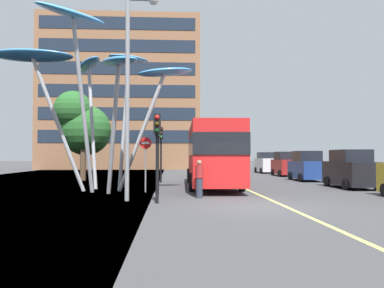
# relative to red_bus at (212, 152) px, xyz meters

# --- Properties ---
(ground) EXTENTS (120.00, 240.00, 0.10)m
(ground) POSITION_rel_red_bus_xyz_m (-0.15, -8.93, -2.13)
(ground) COLOR #424244
(red_bus) EXTENTS (3.10, 11.45, 3.82)m
(red_bus) POSITION_rel_red_bus_xyz_m (0.00, 0.00, 0.00)
(red_bus) COLOR red
(red_bus) RESTS_ON ground
(leaf_sculpture) EXTENTS (10.63, 9.74, 9.19)m
(leaf_sculpture) POSITION_rel_red_bus_xyz_m (-6.59, -2.71, 4.61)
(leaf_sculpture) COLOR #9EA0A5
(leaf_sculpture) RESTS_ON ground
(traffic_light_kerb_near) EXTENTS (0.28, 0.42, 3.47)m
(traffic_light_kerb_near) POSITION_rel_red_bus_xyz_m (-2.99, -8.06, 0.44)
(traffic_light_kerb_near) COLOR black
(traffic_light_kerb_near) RESTS_ON ground
(traffic_light_kerb_far) EXTENTS (0.28, 0.42, 3.50)m
(traffic_light_kerb_far) POSITION_rel_red_bus_xyz_m (-3.08, -4.46, 0.46)
(traffic_light_kerb_far) COLOR black
(traffic_light_kerb_far) RESTS_ON ground
(traffic_light_island_mid) EXTENTS (0.28, 0.42, 3.79)m
(traffic_light_island_mid) POSITION_rel_red_bus_xyz_m (-3.13, 3.60, 0.66)
(traffic_light_island_mid) COLOR black
(traffic_light_island_mid) RESTS_ON ground
(car_parked_mid) EXTENTS (1.95, 4.07, 2.20)m
(car_parked_mid) POSITION_rel_red_bus_xyz_m (7.81, -1.37, -1.05)
(car_parked_mid) COLOR black
(car_parked_mid) RESTS_ON ground
(car_parked_far) EXTENTS (1.95, 3.84, 2.20)m
(car_parked_far) POSITION_rel_red_bus_xyz_m (7.57, 5.20, -1.06)
(car_parked_far) COLOR navy
(car_parked_far) RESTS_ON ground
(car_side_street) EXTENTS (2.07, 3.81, 2.21)m
(car_side_street) POSITION_rel_red_bus_xyz_m (8.01, 11.83, -1.05)
(car_side_street) COLOR maroon
(car_side_street) RESTS_ON ground
(car_far_side) EXTENTS (1.93, 4.11, 2.20)m
(car_far_side) POSITION_rel_red_bus_xyz_m (7.69, 17.92, -1.04)
(car_far_side) COLOR silver
(car_far_side) RESTS_ON ground
(street_lamp) EXTENTS (1.38, 0.44, 8.58)m
(street_lamp) POSITION_rel_red_bus_xyz_m (-3.99, -7.06, 3.27)
(street_lamp) COLOR gray
(street_lamp) RESTS_ON ground
(tree_pavement_near) EXTENTS (4.23, 3.92, 6.75)m
(tree_pavement_near) POSITION_rel_red_bus_xyz_m (-9.31, 7.19, 2.24)
(tree_pavement_near) COLOR brown
(tree_pavement_near) RESTS_ON ground
(pedestrian) EXTENTS (0.34, 0.34, 1.66)m
(pedestrian) POSITION_rel_red_bus_xyz_m (-1.21, -6.11, -1.25)
(pedestrian) COLOR #2D3342
(pedestrian) RESTS_ON ground
(no_entry_sign) EXTENTS (0.60, 0.12, 2.80)m
(no_entry_sign) POSITION_rel_red_bus_xyz_m (-3.74, -3.27, -0.23)
(no_entry_sign) COLOR gray
(no_entry_sign) RESTS_ON ground
(backdrop_building) EXTENTS (21.80, 10.42, 21.02)m
(backdrop_building) POSITION_rel_red_bus_xyz_m (-9.44, 33.74, 8.43)
(backdrop_building) COLOR #8E6042
(backdrop_building) RESTS_ON ground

